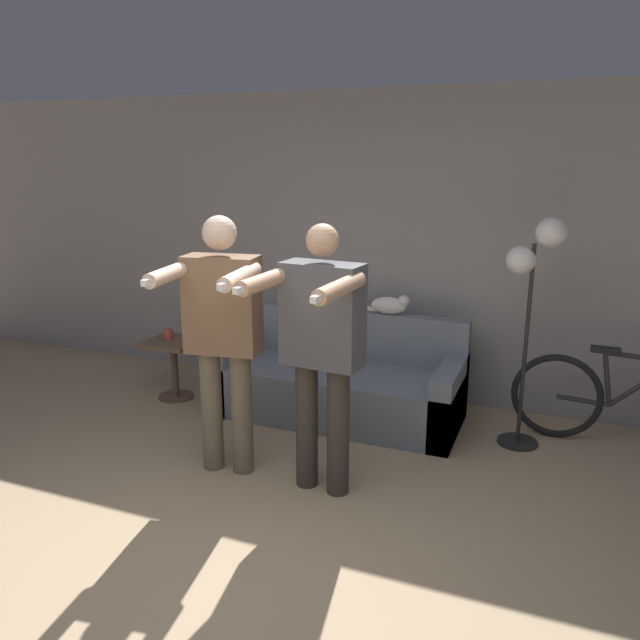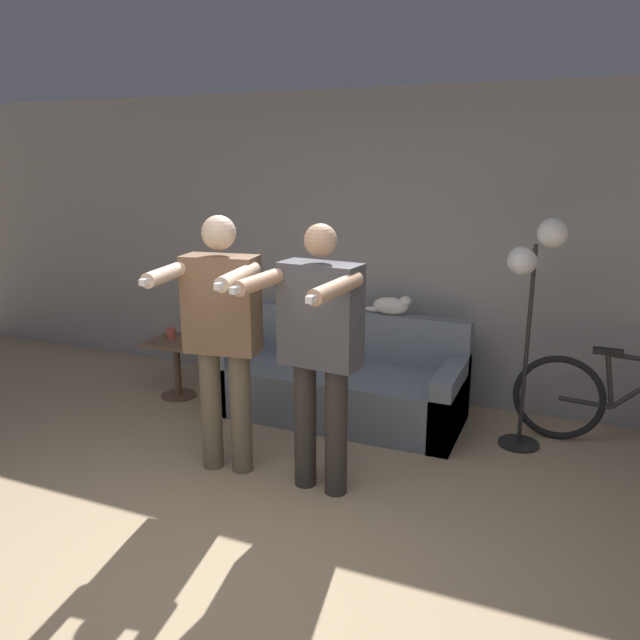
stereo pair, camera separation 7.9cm
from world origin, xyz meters
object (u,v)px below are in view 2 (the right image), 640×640
at_px(person_left, 221,328).
at_px(person_right, 319,342).
at_px(couch, 341,384).
at_px(side_table, 177,356).
at_px(bicycle, 629,405).
at_px(cat, 392,305).
at_px(floor_lamp, 535,272).
at_px(cup, 171,333).

height_order(person_left, person_right, person_left).
bearing_deg(couch, person_right, -75.34).
bearing_deg(person_left, side_table, 129.74).
distance_m(couch, bicycle, 2.13).
bearing_deg(person_right, bicycle, 42.23).
height_order(side_table, bicycle, bicycle).
xyz_separation_m(couch, person_left, (-0.38, -1.16, 0.73)).
bearing_deg(bicycle, cat, 177.39).
height_order(couch, person_right, person_right).
xyz_separation_m(cat, bicycle, (1.79, -0.08, -0.55)).
distance_m(person_right, floor_lamp, 1.63).
xyz_separation_m(couch, cup, (-1.53, -0.15, 0.30)).
distance_m(side_table, bicycle, 3.61).
xyz_separation_m(person_left, person_right, (0.68, -0.00, -0.01)).
xyz_separation_m(person_right, cat, (0.02, 1.46, -0.09)).
xyz_separation_m(couch, person_right, (0.30, -1.16, 0.72)).
bearing_deg(person_left, bicycle, 20.57).
height_order(person_right, floor_lamp, person_right).
relative_size(person_right, cat, 4.18).
xyz_separation_m(side_table, bicycle, (3.59, 0.39, -0.03)).
relative_size(cat, side_table, 0.77).
bearing_deg(person_right, side_table, 156.08).
xyz_separation_m(couch, floor_lamp, (1.42, -0.01, 1.02)).
relative_size(couch, cat, 4.85).
height_order(floor_lamp, side_table, floor_lamp).
relative_size(floor_lamp, bicycle, 1.04).
bearing_deg(person_left, cup, 130.68).
distance_m(side_table, cup, 0.20).
bearing_deg(person_right, person_left, -174.89).
distance_m(person_right, side_table, 2.12).
height_order(person_left, side_table, person_left).
bearing_deg(side_table, person_left, -42.01).
bearing_deg(side_table, couch, 6.90).
bearing_deg(floor_lamp, person_right, -133.96).
bearing_deg(cup, bicycle, 5.72).
height_order(couch, side_table, couch).
xyz_separation_m(person_left, cat, (0.70, 1.46, -0.11)).
bearing_deg(cup, side_table, -20.46).
xyz_separation_m(cat, floor_lamp, (1.09, -0.30, 0.40)).
bearing_deg(couch, floor_lamp, -0.26).
relative_size(cat, floor_lamp, 0.24).
height_order(couch, person_left, person_left).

